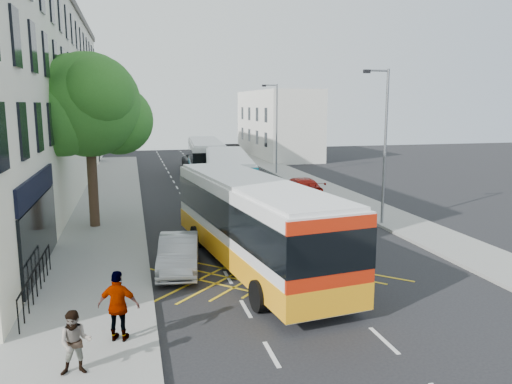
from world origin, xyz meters
TOP-DOWN VIEW (x-y plane):
  - ground at (0.00, 0.00)m, footprint 120.00×120.00m
  - pavement_left at (-8.50, 15.00)m, footprint 5.00×70.00m
  - pavement_right at (7.50, 15.00)m, footprint 3.00×70.00m
  - terrace_main at (-14.00, 24.49)m, footprint 8.30×45.00m
  - terrace_far at (-14.00, 55.00)m, footprint 8.00×20.00m
  - building_right at (11.00, 48.00)m, footprint 6.00×18.00m
  - street_tree at (-8.51, 14.97)m, footprint 6.30×5.70m
  - lamp_near at (6.20, 12.00)m, footprint 1.45×0.15m
  - lamp_far at (6.20, 32.00)m, footprint 1.45×0.15m
  - railings at (-9.70, 5.30)m, footprint 0.08×5.60m
  - bus_near at (-2.01, 7.01)m, footprint 4.48×12.65m
  - bus_mid at (-0.61, 19.46)m, footprint 4.30×11.92m
  - bus_far at (-0.24, 31.58)m, footprint 3.65×11.87m
  - parked_car_silver at (-4.90, 7.20)m, footprint 2.03×4.38m
  - red_hatchback at (4.66, 20.55)m, footprint 2.08×5.01m
  - distant_car_grey at (-0.08, 39.86)m, footprint 2.65×5.00m
  - distant_car_dark at (5.50, 49.83)m, footprint 2.17×4.74m
  - pedestrian_near at (-7.95, -0.04)m, footprint 0.77×0.61m
  - pedestrian_far at (-7.00, 1.47)m, footprint 1.22×0.80m

SIDE VIEW (x-z plane):
  - ground at x=0.00m, z-range 0.00..0.00m
  - pavement_left at x=-8.50m, z-range 0.00..0.15m
  - pavement_right at x=7.50m, z-range 0.00..0.15m
  - distant_car_grey at x=-0.08m, z-range 0.00..1.34m
  - parked_car_silver at x=-4.90m, z-range 0.00..1.39m
  - railings at x=-9.70m, z-range 0.15..1.29m
  - red_hatchback at x=4.66m, z-range 0.00..1.45m
  - distant_car_dark at x=5.50m, z-range 0.00..1.51m
  - pedestrian_near at x=-7.95m, z-range 0.15..1.70m
  - pedestrian_far at x=-7.00m, z-range 0.15..2.08m
  - bus_mid at x=-0.61m, z-range 0.09..3.37m
  - bus_far at x=-0.24m, z-range 0.09..3.38m
  - bus_near at x=-2.01m, z-range 0.09..3.58m
  - building_right at x=11.00m, z-range 0.00..8.00m
  - lamp_near at x=6.20m, z-range 0.62..8.62m
  - lamp_far at x=6.20m, z-range 0.62..8.62m
  - terrace_far at x=-14.00m, z-range 0.00..10.00m
  - street_tree at x=-8.51m, z-range 1.89..10.69m
  - terrace_main at x=-14.00m, z-range 0.01..13.51m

